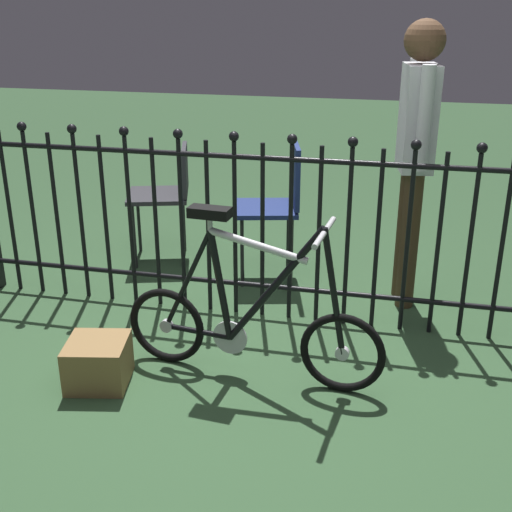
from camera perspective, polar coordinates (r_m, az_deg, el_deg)
name	(u,v)px	position (r m, az deg, el deg)	size (l,w,h in m)	color
ground_plane	(241,366)	(3.45, -1.28, -9.60)	(20.00, 20.00, 0.00)	#304F2F
iron_fence	(258,223)	(3.76, 0.13, 2.92)	(3.74, 0.07, 1.15)	black
bicycle	(250,321)	(3.22, -0.52, -5.69)	(1.33, 0.40, 0.87)	black
chair_charcoal	(168,189)	(4.69, -7.67, 5.81)	(0.52, 0.52, 0.83)	black
chair_navy	(279,198)	(4.31, 2.01, 5.10)	(0.49, 0.49, 0.92)	black
person_visitor	(416,141)	(3.95, 13.79, 9.71)	(0.23, 0.47, 1.69)	#4C3823
display_crate	(98,362)	(3.35, -13.64, -9.01)	(0.29, 0.29, 0.23)	olive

